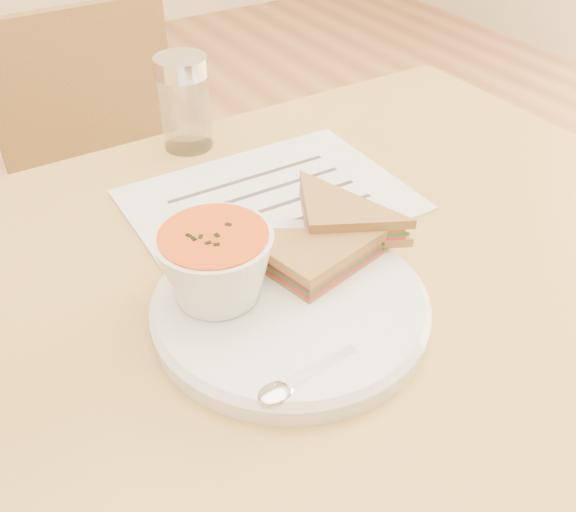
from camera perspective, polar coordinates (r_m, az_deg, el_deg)
dining_table at (r=0.91m, az=-0.53°, el=-20.63°), size 1.00×0.70×0.75m
chair_far at (r=1.33m, az=-13.52°, el=2.14°), size 0.36×0.36×0.80m
plate at (r=0.59m, az=0.20°, el=-4.58°), size 0.29×0.29×0.02m
soup_bowl at (r=0.56m, az=-6.40°, el=-1.12°), size 0.12×0.12×0.07m
sandwich_half_a at (r=0.56m, az=1.93°, el=-3.53°), size 0.13×0.13×0.03m
sandwich_half_b at (r=0.61m, az=1.92°, el=1.52°), size 0.14×0.14×0.03m
spoon at (r=0.52m, az=3.04°, el=-9.85°), size 0.16×0.04×0.01m
paper_menu at (r=0.74m, az=-1.64°, el=5.01°), size 0.31×0.23×0.00m
condiment_shaker at (r=0.84m, az=-9.17°, el=13.27°), size 0.08×0.08×0.12m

